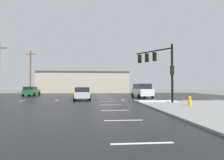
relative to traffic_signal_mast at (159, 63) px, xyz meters
The scene contains 11 objects.
ground_plane 7.78m from the traffic_signal_mast, 143.67° to the left, with size 120.00×120.00×0.00m, color slate.
road_asphalt 7.77m from the traffic_signal_mast, 143.67° to the left, with size 44.00×44.00×0.02m, color black.
snow_strip_curbside 3.99m from the traffic_signal_mast, 161.39° to the right, with size 4.00×1.60×0.06m, color white.
lane_markings 6.34m from the traffic_signal_mast, 148.38° to the left, with size 36.15×36.15×0.01m.
traffic_signal_mast is the anchor object (origin of this frame).
fire_hydrant 5.86m from the traffic_signal_mast, 76.33° to the right, with size 0.48×0.26×0.79m.
strip_building_background 30.41m from the traffic_signal_mast, 108.05° to the left, with size 21.41×8.00×5.13m.
suv_white 8.64m from the traffic_signal_mast, 88.97° to the left, with size 2.46×4.95×2.03m.
sedan_silver 9.80m from the traffic_signal_mast, 154.35° to the left, with size 2.27×4.63×1.58m.
sedan_green 23.10m from the traffic_signal_mast, 140.41° to the left, with size 2.08×4.56×1.58m.
utility_pole_distant 33.29m from the traffic_signal_mast, 129.77° to the left, with size 2.20×0.28×9.70m.
Camera 1 is at (-1.49, -24.03, 1.83)m, focal length 31.39 mm.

